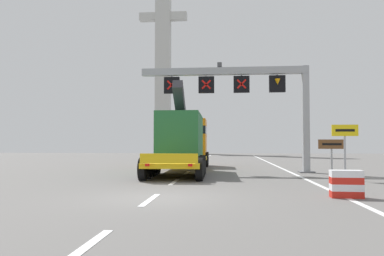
% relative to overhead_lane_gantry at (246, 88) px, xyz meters
% --- Properties ---
extents(ground, '(112.00, 112.00, 0.00)m').
position_rel_overhead_lane_gantry_xyz_m(ground, '(-3.50, -11.36, -5.25)').
color(ground, slate).
extents(lane_markings, '(0.20, 52.04, 0.01)m').
position_rel_overhead_lane_gantry_xyz_m(lane_markings, '(-3.61, 7.36, -5.25)').
color(lane_markings, silver).
rests_on(lane_markings, ground).
extents(edge_line_right, '(0.20, 63.00, 0.01)m').
position_rel_overhead_lane_gantry_xyz_m(edge_line_right, '(2.70, 0.64, -5.25)').
color(edge_line_right, silver).
rests_on(edge_line_right, ground).
extents(overhead_lane_gantry, '(10.65, 0.90, 6.85)m').
position_rel_overhead_lane_gantry_xyz_m(overhead_lane_gantry, '(0.00, 0.00, 0.00)').
color(overhead_lane_gantry, '#9EA0A5').
rests_on(overhead_lane_gantry, ground).
extents(heavy_haul_truck_yellow, '(3.25, 14.11, 5.30)m').
position_rel_overhead_lane_gantry_xyz_m(heavy_haul_truck_yellow, '(-3.99, 1.55, -3.26)').
color(heavy_haul_truck_yellow, yellow).
rests_on(heavy_haul_truck_yellow, ground).
extents(exit_sign_yellow, '(1.25, 0.15, 2.69)m').
position_rel_overhead_lane_gantry_xyz_m(exit_sign_yellow, '(4.54, -4.66, -3.25)').
color(exit_sign_yellow, '#9EA0A5').
rests_on(exit_sign_yellow, ground).
extents(tourist_info_sign_brown, '(1.46, 0.15, 2.00)m').
position_rel_overhead_lane_gantry_xyz_m(tourist_info_sign_brown, '(4.62, -2.03, -3.74)').
color(tourist_info_sign_brown, '#9EA0A5').
rests_on(tourist_info_sign_brown, ground).
extents(crash_barrier_striped, '(1.03, 0.56, 0.90)m').
position_rel_overhead_lane_gantry_xyz_m(crash_barrier_striped, '(2.71, -10.79, -4.80)').
color(crash_barrier_striped, red).
rests_on(crash_barrier_striped, ground).
extents(bridge_pylon_distant, '(9.00, 2.00, 41.64)m').
position_rel_overhead_lane_gantry_xyz_m(bridge_pylon_distant, '(-13.10, 46.44, 15.97)').
color(bridge_pylon_distant, '#B7B7B2').
rests_on(bridge_pylon_distant, ground).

